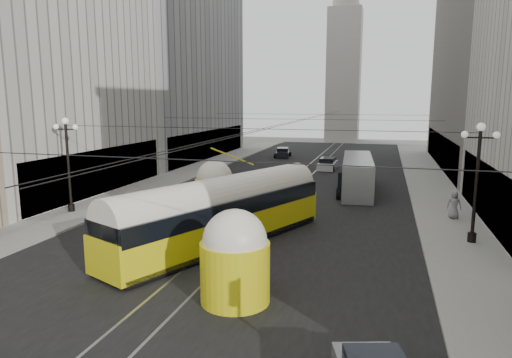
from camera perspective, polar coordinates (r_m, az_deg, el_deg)
The scene contains 16 objects.
road at distance 41.79m, azimuth 4.68°, elevation -0.75°, with size 20.00×85.00×0.02m, color black.
sidewalk_left at distance 48.70m, azimuth -8.49°, elevation 0.78°, with size 4.00×72.00×0.15m, color gray.
sidewalk_right at distance 44.67m, azimuth 20.86°, elevation -0.59°, with size 4.00×72.00×0.15m, color gray.
rail_left at distance 41.93m, azimuth 3.67°, elevation -0.70°, with size 0.12×85.00×0.04m, color gray.
rail_right at distance 41.65m, azimuth 5.69°, elevation -0.80°, with size 0.12×85.00×0.04m, color gray.
building_left_far at distance 62.73m, azimuth -11.10°, elevation 15.76°, with size 12.60×28.60×28.60m.
building_right_far at distance 57.78m, azimuth 29.13°, elevation 17.26°, with size 12.60×32.60×32.60m.
distant_tower at distance 88.47m, azimuth 10.97°, elevation 14.42°, with size 6.00×6.00×31.36m.
lamppost_left_mid at distance 33.17m, azimuth -22.46°, elevation 2.31°, with size 1.86×0.44×6.37m.
lamppost_right_mid at distance 26.55m, azimuth 25.89°, elevation 0.35°, with size 1.86×0.44×6.37m.
catenary at distance 40.10m, azimuth 4.68°, elevation 7.27°, with size 25.00×72.00×0.23m.
streetcar at distance 24.34m, azimuth -4.29°, elevation -4.12°, with size 8.44×15.61×3.69m.
city_bus at distance 39.56m, azimuth 12.56°, elevation 0.75°, with size 3.11×11.42×2.87m.
sedan_white_far at distance 51.41m, azimuth 8.95°, elevation 1.84°, with size 1.87×4.29×1.34m.
sedan_dark_far at distance 62.02m, azimuth 3.36°, elevation 3.28°, with size 2.40×4.32×1.29m.
pedestrian_sidewalk_right at distance 31.91m, azimuth 23.53°, elevation -2.96°, with size 0.88×0.54×1.80m, color gray.
Camera 1 is at (7.84, -7.82, 7.68)m, focal length 32.00 mm.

